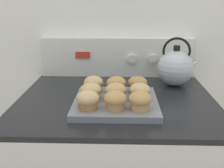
% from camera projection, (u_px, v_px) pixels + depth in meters
% --- Properties ---
extents(wall_back, '(8.00, 0.05, 2.40)m').
position_uv_depth(wall_back, '(118.00, 8.00, 1.32)').
color(wall_back, white).
rests_on(wall_back, ground_plane).
extents(control_panel, '(0.72, 0.07, 0.18)m').
position_uv_depth(control_panel, '(118.00, 57.00, 1.34)').
color(control_panel, silver).
rests_on(control_panel, stove_range).
extents(muffin_pan, '(0.29, 0.29, 0.02)m').
position_uv_depth(muffin_pan, '(115.00, 103.00, 0.98)').
color(muffin_pan, slate).
rests_on(muffin_pan, stove_range).
extents(muffin_r0_c0, '(0.07, 0.07, 0.06)m').
position_uv_depth(muffin_r0_c0, '(88.00, 100.00, 0.89)').
color(muffin_r0_c0, olive).
rests_on(muffin_r0_c0, muffin_pan).
extents(muffin_r0_c1, '(0.07, 0.07, 0.06)m').
position_uv_depth(muffin_r0_c1, '(115.00, 100.00, 0.89)').
color(muffin_r0_c1, '#A37A4C').
rests_on(muffin_r0_c1, muffin_pan).
extents(muffin_r0_c2, '(0.07, 0.07, 0.06)m').
position_uv_depth(muffin_r0_c2, '(140.00, 101.00, 0.89)').
color(muffin_r0_c2, tan).
rests_on(muffin_r0_c2, muffin_pan).
extents(muffin_r1_c0, '(0.07, 0.07, 0.06)m').
position_uv_depth(muffin_r1_c0, '(91.00, 91.00, 0.97)').
color(muffin_r1_c0, tan).
rests_on(muffin_r1_c0, muffin_pan).
extents(muffin_r1_c1, '(0.07, 0.07, 0.06)m').
position_uv_depth(muffin_r1_c1, '(115.00, 92.00, 0.97)').
color(muffin_r1_c1, '#A37A4C').
rests_on(muffin_r1_c1, muffin_pan).
extents(muffin_r1_c2, '(0.07, 0.07, 0.06)m').
position_uv_depth(muffin_r1_c2, '(140.00, 92.00, 0.97)').
color(muffin_r1_c2, '#A37A4C').
rests_on(muffin_r1_c2, muffin_pan).
extents(muffin_r2_c0, '(0.07, 0.07, 0.06)m').
position_uv_depth(muffin_r2_c0, '(94.00, 84.00, 1.05)').
color(muffin_r2_c0, tan).
rests_on(muffin_r2_c0, muffin_pan).
extents(muffin_r2_c1, '(0.07, 0.07, 0.06)m').
position_uv_depth(muffin_r2_c1, '(115.00, 84.00, 1.05)').
color(muffin_r2_c1, tan).
rests_on(muffin_r2_c1, muffin_pan).
extents(muffin_r2_c2, '(0.07, 0.07, 0.06)m').
position_uv_depth(muffin_r2_c2, '(138.00, 84.00, 1.05)').
color(muffin_r2_c2, tan).
rests_on(muffin_r2_c2, muffin_pan).
extents(tea_kettle, '(0.18, 0.15, 0.21)m').
position_uv_depth(tea_kettle, '(176.00, 67.00, 1.19)').
color(tea_kettle, silver).
rests_on(tea_kettle, stove_range).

